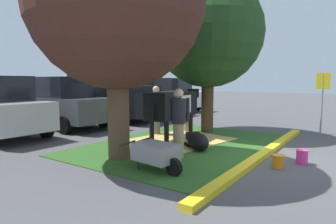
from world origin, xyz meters
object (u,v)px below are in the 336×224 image
at_px(person_visitor_far, 156,109).
at_px(bucket_pink, 302,157).
at_px(cow_holstein, 174,105).
at_px(sedan_silver, 62,103).
at_px(shade_tree_right, 208,33).
at_px(wheelbarrow, 156,153).
at_px(calf_lying, 197,141).
at_px(bucket_orange, 278,161).
at_px(pickup_truck_black, 106,96).
at_px(person_visitor_near, 178,121).
at_px(hatchback_white, 170,95).
at_px(person_handler, 187,110).
at_px(shade_tree_left, 116,1).
at_px(parking_sign, 323,91).
at_px(sedan_red, 148,97).

height_order(person_visitor_far, bucket_pink, person_visitor_far).
bearing_deg(cow_holstein, sedan_silver, 94.94).
relative_size(shade_tree_right, wheelbarrow, 3.39).
relative_size(shade_tree_right, calf_lying, 4.58).
bearing_deg(cow_holstein, wheelbarrow, -153.06).
xyz_separation_m(person_visitor_far, sedan_silver, (-0.76, 4.14, 0.07)).
distance_m(bucket_orange, pickup_truck_black, 9.62).
bearing_deg(person_visitor_near, person_visitor_far, 46.69).
bearing_deg(person_visitor_near, bucket_orange, -75.10).
bearing_deg(pickup_truck_black, hatchback_white, -1.76).
bearing_deg(cow_holstein, bucket_pink, -99.49).
xyz_separation_m(person_handler, bucket_orange, (-2.66, -3.87, -0.66)).
bearing_deg(person_visitor_near, wheelbarrow, -171.40).
relative_size(person_visitor_far, sedan_silver, 0.38).
distance_m(calf_lying, person_visitor_far, 2.52).
relative_size(shade_tree_left, sedan_silver, 1.29).
xyz_separation_m(shade_tree_left, parking_sign, (6.39, -3.56, -2.17)).
distance_m(person_visitor_far, bucket_pink, 4.97).
relative_size(shade_tree_right, sedan_silver, 1.23).
bearing_deg(person_handler, wheelbarrow, -156.97).
bearing_deg(wheelbarrow, person_visitor_near, 8.60).
height_order(person_handler, pickup_truck_black, pickup_truck_black).
distance_m(bucket_pink, sedan_silver, 9.00).
distance_m(shade_tree_right, bucket_orange, 5.65).
xyz_separation_m(shade_tree_left, pickup_truck_black, (4.87, 5.55, -2.56)).
bearing_deg(sedan_silver, person_visitor_far, -79.56).
distance_m(shade_tree_left, person_handler, 4.99).
bearing_deg(sedan_red, person_visitor_far, -138.87).
bearing_deg(calf_lying, sedan_red, 47.40).
distance_m(person_visitor_near, bucket_pink, 2.90).
height_order(calf_lying, wheelbarrow, wheelbarrow).
distance_m(cow_holstein, sedan_silver, 5.11).
xyz_separation_m(parking_sign, hatchback_white, (3.80, 8.95, -0.52)).
distance_m(shade_tree_left, hatchback_white, 11.84).
xyz_separation_m(bucket_pink, sedan_silver, (0.21, 8.96, 0.81)).
xyz_separation_m(wheelbarrow, parking_sign, (6.68, -2.22, 1.12)).
relative_size(person_visitor_near, sedan_silver, 0.38).
relative_size(shade_tree_right, parking_sign, 2.57).
height_order(cow_holstein, calf_lying, cow_holstein).
relative_size(calf_lying, bucket_orange, 4.21).
bearing_deg(wheelbarrow, bucket_pink, -46.34).
bearing_deg(person_visitor_near, pickup_truck_black, 58.91).
xyz_separation_m(person_visitor_far, sedan_red, (4.83, 4.22, 0.07)).
bearing_deg(shade_tree_left, person_visitor_near, -55.13).
bearing_deg(wheelbarrow, cow_holstein, 26.94).
relative_size(shade_tree_right, hatchback_white, 1.23).
bearing_deg(shade_tree_right, hatchback_white, 43.82).
distance_m(cow_holstein, person_visitor_far, 1.03).
bearing_deg(shade_tree_left, bucket_orange, -67.38).
bearing_deg(parking_sign, wheelbarrow, 161.63).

